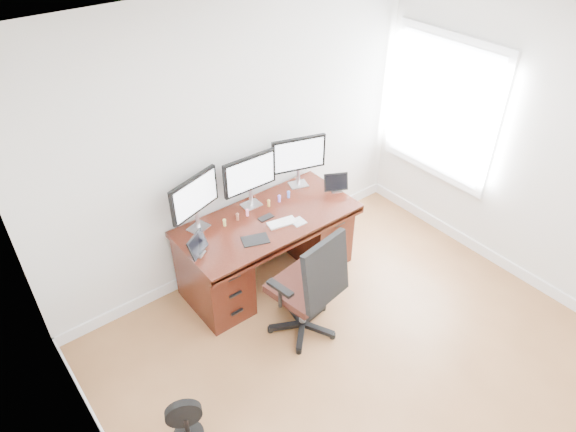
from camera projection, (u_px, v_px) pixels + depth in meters
ground at (405, 401)px, 4.05m from camera, size 4.50×4.50×0.00m
back_wall at (237, 142)px, 4.67m from camera, size 4.00×0.10×2.70m
desk at (267, 246)px, 4.97m from camera, size 1.70×0.80×0.75m
office_chair at (308, 302)px, 4.42m from camera, size 0.67×0.67×1.11m
floor_fan at (186, 421)px, 3.70m from camera, size 0.27×0.23×0.39m
monitor_left at (195, 197)px, 4.43m from camera, size 0.53×0.20×0.53m
monitor_center at (250, 175)px, 4.71m from camera, size 0.55×0.14×0.53m
monitor_right at (299, 156)px, 5.00m from camera, size 0.54×0.20×0.53m
tablet_left at (198, 246)px, 4.28m from camera, size 0.24×0.18×0.19m
tablet_right at (337, 184)px, 5.06m from camera, size 0.24×0.17×0.19m
keyboard at (282, 223)px, 4.68m from camera, size 0.28×0.17×0.01m
trackpad at (298, 222)px, 4.69m from camera, size 0.13×0.13×0.01m
drawing_tablet at (255, 240)px, 4.48m from camera, size 0.27×0.22×0.01m
phone at (266, 218)px, 4.74m from camera, size 0.15×0.08×0.01m
figurine_yellow at (224, 222)px, 4.63m from camera, size 0.03×0.03×0.08m
figurine_brown at (237, 216)px, 4.70m from camera, size 0.03×0.03×0.08m
figurine_pink at (247, 212)px, 4.75m from camera, size 0.03×0.03×0.08m
figurine_orange at (269, 203)px, 4.87m from camera, size 0.03×0.03×0.08m
figurine_purple at (279, 198)px, 4.94m from camera, size 0.03×0.03×0.08m
figurine_blue at (288, 194)px, 4.99m from camera, size 0.03×0.03×0.08m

